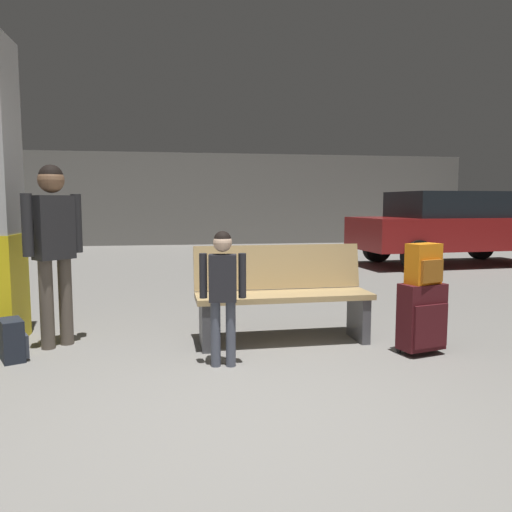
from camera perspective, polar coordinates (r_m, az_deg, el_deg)
ground_plane at (r=6.85m, az=-6.01°, el=-5.18°), size 18.00×18.00×0.10m
garage_back_wall at (r=15.58m, az=-7.99°, el=6.43°), size 18.00×0.12×2.80m
bench at (r=4.64m, az=2.99°, el=-4.37°), size 1.61×0.56×0.89m
suitcase at (r=4.50m, az=18.39°, el=-6.60°), size 0.42×0.31×0.60m
backpack_bright at (r=4.42m, az=18.59°, el=-0.90°), size 0.32×0.27×0.34m
child at (r=3.90m, az=-3.81°, el=-3.17°), size 0.36×0.23×1.07m
adult at (r=4.74m, az=-22.07°, el=2.16°), size 0.43×0.40×1.61m
backpack_dark_floor at (r=4.59m, az=-25.96°, el=-8.62°), size 0.28×0.32×0.34m
parked_car_side at (r=11.12m, az=21.36°, el=3.19°), size 4.21×2.02×1.51m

